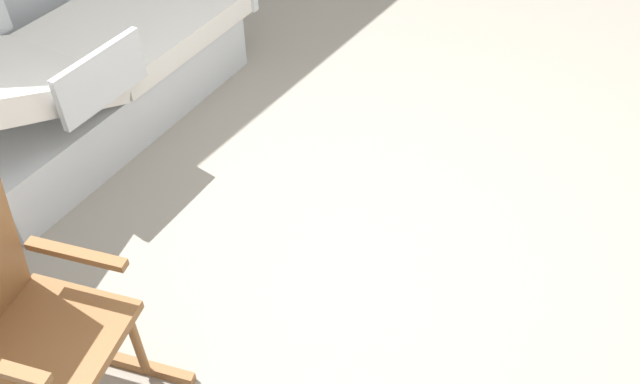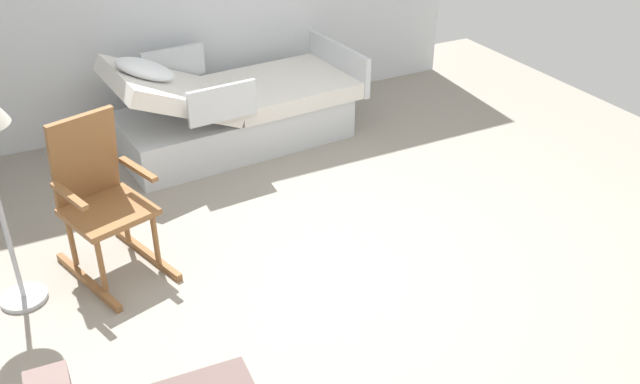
% 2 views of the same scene
% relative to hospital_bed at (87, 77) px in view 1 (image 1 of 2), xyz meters
% --- Properties ---
extents(ground_plane, '(6.90, 6.90, 0.00)m').
position_rel_hospital_bed_xyz_m(ground_plane, '(-2.08, -0.14, -0.30)').
color(ground_plane, gray).
extents(hospital_bed, '(1.11, 2.15, 0.98)m').
position_rel_hospital_bed_xyz_m(hospital_bed, '(0.00, 0.00, 0.00)').
color(hospital_bed, silver).
rests_on(hospital_bed, ground).
extents(rocking_chair, '(0.86, 0.67, 1.05)m').
position_rel_hospital_bed_xyz_m(rocking_chair, '(-1.31, 1.38, 0.21)').
color(rocking_chair, brown).
rests_on(rocking_chair, ground).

